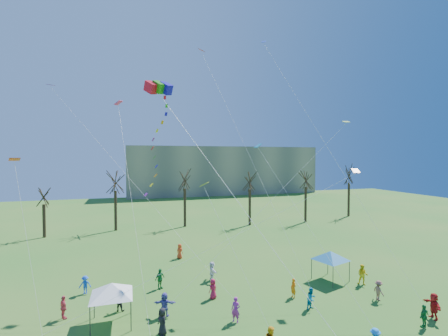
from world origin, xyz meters
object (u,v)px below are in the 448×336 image
object	(u,v)px
canopy_tent_white	(112,289)
canopy_tent_blue	(330,256)
big_box_kite	(161,147)
distant_building	(223,170)

from	to	relation	value
canopy_tent_white	canopy_tent_blue	bearing A→B (deg)	6.38
big_box_kite	canopy_tent_white	world-z (taller)	big_box_kite
distant_building	canopy_tent_white	bearing A→B (deg)	-112.50
distant_building	big_box_kite	distance (m)	79.78
big_box_kite	canopy_tent_blue	world-z (taller)	big_box_kite
distant_building	big_box_kite	world-z (taller)	big_box_kite
canopy_tent_white	big_box_kite	bearing A→B (deg)	-15.01
distant_building	canopy_tent_blue	bearing A→B (deg)	-98.83
big_box_kite	canopy_tent_blue	xyz separation A→B (m)	(16.09, 3.08, -10.07)
distant_building	canopy_tent_blue	size ratio (longest dim) A/B	16.73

